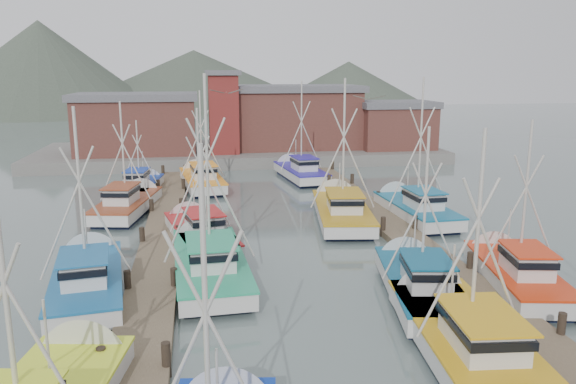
{
  "coord_description": "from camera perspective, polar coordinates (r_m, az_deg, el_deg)",
  "views": [
    {
      "loc": [
        -4.77,
        -25.93,
        9.73
      ],
      "look_at": [
        0.49,
        6.46,
        2.6
      ],
      "focal_mm": 35.0,
      "sensor_mm": 36.0,
      "label": 1
    }
  ],
  "objects": [
    {
      "name": "ground",
      "position": [
        28.11,
        1.14,
        -8.0
      ],
      "size": [
        260.0,
        260.0,
        0.0
      ],
      "primitive_type": "plane",
      "color": "#556664",
      "rests_on": "ground"
    },
    {
      "name": "boat_9",
      "position": [
        37.38,
        5.4,
        -1.8
      ],
      "size": [
        4.58,
        10.6,
        10.23
      ],
      "rotation": [
        0.0,
        0.0,
        -0.14
      ],
      "color": "black",
      "rests_on": "ground"
    },
    {
      "name": "boat_12",
      "position": [
        48.18,
        -8.81,
        1.29
      ],
      "size": [
        3.97,
        9.59,
        8.96
      ],
      "rotation": [
        0.0,
        0.0,
        0.12
      ],
      "color": "black",
      "rests_on": "ground"
    },
    {
      "name": "gull_near",
      "position": [
        25.3,
        -6.29,
        10.07
      ],
      "size": [
        1.5,
        0.66,
        0.24
      ],
      "rotation": [
        0.0,
        0.0,
        0.57
      ],
      "color": "gray",
      "rests_on": "ground"
    },
    {
      "name": "boat_4",
      "position": [
        27.69,
        -8.03,
        -6.93
      ],
      "size": [
        4.27,
        10.41,
        10.57
      ],
      "rotation": [
        0.0,
        0.0,
        0.05
      ],
      "color": "black",
      "rests_on": "ground"
    },
    {
      "name": "boat_10",
      "position": [
        40.56,
        -15.82,
        -1.1
      ],
      "size": [
        4.35,
        9.36,
        8.51
      ],
      "rotation": [
        0.0,
        0.0,
        -0.19
      ],
      "color": "black",
      "rests_on": "ground"
    },
    {
      "name": "boat_13",
      "position": [
        51.3,
        1.11,
        2.1
      ],
      "size": [
        3.87,
        9.42,
        9.63
      ],
      "rotation": [
        0.0,
        0.0,
        0.12
      ],
      "color": "black",
      "rests_on": "ground"
    },
    {
      "name": "quay",
      "position": [
        63.77,
        -4.84,
        3.99
      ],
      "size": [
        44.0,
        16.0,
        1.2
      ],
      "primitive_type": "cube",
      "color": "slate",
      "rests_on": "ground"
    },
    {
      "name": "lookout_tower",
      "position": [
        59.15,
        -6.57,
        8.13
      ],
      "size": [
        3.6,
        3.6,
        8.5
      ],
      "color": "maroon",
      "rests_on": "quay"
    },
    {
      "name": "boat_11",
      "position": [
        38.59,
        12.55,
        -1.59
      ],
      "size": [
        4.07,
        9.21,
        10.13
      ],
      "rotation": [
        0.0,
        0.0,
        0.04
      ],
      "color": "black",
      "rests_on": "ground"
    },
    {
      "name": "boat_14",
      "position": [
        46.2,
        -14.65,
        0.55
      ],
      "size": [
        3.35,
        8.07,
        6.56
      ],
      "rotation": [
        0.0,
        0.0,
        -0.13
      ],
      "color": "black",
      "rests_on": "ground"
    },
    {
      "name": "shed_left",
      "position": [
        61.49,
        -15.1,
        6.81
      ],
      "size": [
        12.72,
        8.48,
        6.2
      ],
      "color": "brown",
      "rests_on": "quay"
    },
    {
      "name": "dock_left",
      "position": [
        31.53,
        -12.89,
        -5.63
      ],
      "size": [
        2.3,
        46.0,
        1.5
      ],
      "color": "brown",
      "rests_on": "ground"
    },
    {
      "name": "dock_right",
      "position": [
        33.58,
        11.75,
        -4.47
      ],
      "size": [
        2.3,
        46.0,
        1.5
      ],
      "color": "brown",
      "rests_on": "ground"
    },
    {
      "name": "boat_5",
      "position": [
        25.51,
        13.0,
        -8.86
      ],
      "size": [
        4.1,
        9.07,
        8.26
      ],
      "rotation": [
        0.0,
        0.0,
        -0.17
      ],
      "color": "black",
      "rests_on": "ground"
    },
    {
      "name": "boat_8",
      "position": [
        32.54,
        -9.08,
        -4.05
      ],
      "size": [
        4.4,
        9.11,
        8.5
      ],
      "rotation": [
        0.0,
        0.0,
        0.21
      ],
      "color": "black",
      "rests_on": "ground"
    },
    {
      "name": "boat_1",
      "position": [
        21.16,
        17.13,
        -13.65
      ],
      "size": [
        4.07,
        10.31,
        8.92
      ],
      "rotation": [
        0.0,
        0.0,
        -0.1
      ],
      "color": "black",
      "rests_on": "ground"
    },
    {
      "name": "boat_6",
      "position": [
        26.83,
        -19.64,
        -8.19
      ],
      "size": [
        4.04,
        9.51,
        9.1
      ],
      "rotation": [
        0.0,
        0.0,
        0.14
      ],
      "color": "black",
      "rests_on": "ground"
    },
    {
      "name": "boat_7",
      "position": [
        28.02,
        21.87,
        -7.51
      ],
      "size": [
        4.08,
        8.7,
        8.37
      ],
      "rotation": [
        0.0,
        0.0,
        -0.19
      ],
      "color": "black",
      "rests_on": "ground"
    },
    {
      "name": "gull_far",
      "position": [
        26.54,
        8.25,
        9.43
      ],
      "size": [
        1.47,
        0.64,
        0.24
      ],
      "rotation": [
        0.0,
        0.0,
        -0.67
      ],
      "color": "gray",
      "rests_on": "ground"
    },
    {
      "name": "distant_hills",
      "position": [
        149.05,
        -12.39,
        8.24
      ],
      "size": [
        175.0,
        140.0,
        42.0
      ],
      "color": "#485345",
      "rests_on": "ground"
    },
    {
      "name": "shed_center",
      "position": [
        64.05,
        0.5,
        7.75
      ],
      "size": [
        14.84,
        9.54,
        6.9
      ],
      "color": "brown",
      "rests_on": "quay"
    },
    {
      "name": "shed_right",
      "position": [
        64.04,
        10.78,
        6.77
      ],
      "size": [
        8.48,
        6.36,
        5.2
      ],
      "color": "brown",
      "rests_on": "quay"
    }
  ]
}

